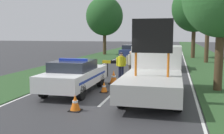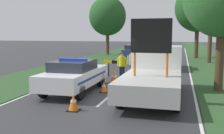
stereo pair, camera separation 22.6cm
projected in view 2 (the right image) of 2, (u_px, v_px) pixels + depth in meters
The scene contains 17 objects.
ground_plane at pixel (109, 97), 11.24m from camera, with size 160.00×160.00×0.00m, color #333335.
lane_markings at pixel (147, 63), 23.92m from camera, with size 7.25×58.75×0.01m.
grass_verge_left at pixel (106, 56), 31.91m from camera, with size 4.35×120.00×0.03m.
grass_verge_right at pixel (208, 58), 28.94m from camera, with size 4.35×120.00×0.03m.
police_car at pixel (74, 75), 12.20m from camera, with size 1.89×4.71×1.57m.
work_truck at pixel (154, 72), 11.50m from camera, with size 2.27×5.91×3.25m.
road_barrier at pixel (129, 64), 16.15m from camera, with size 3.28×0.08×1.03m.
police_officer at pixel (122, 64), 15.34m from camera, with size 0.57×0.36×1.59m.
pedestrian_civilian at pixel (132, 62), 15.70m from camera, with size 0.60×0.38×1.67m.
traffic_cone_near_police at pixel (104, 87), 12.06m from camera, with size 0.36×0.36×0.50m.
traffic_cone_centre_front at pixel (73, 103), 9.17m from camera, with size 0.42×0.42×0.58m.
traffic_cone_near_truck at pixel (114, 77), 14.13m from camera, with size 0.52×0.52×0.71m.
queued_car_suv_grey at pixel (168, 58), 20.11m from camera, with size 1.79×4.18×1.57m.
queued_car_hatch_blue at pixel (134, 52), 27.71m from camera, with size 1.88×4.24×1.52m.
roadside_tree_near_left at pixel (108, 16), 33.43m from camera, with size 4.72×4.72×7.40m.
roadside_tree_mid_left at pixel (211, 7), 23.62m from camera, with size 3.22×3.22×6.84m.
roadside_tree_mid_right at pixel (198, 8), 28.35m from camera, with size 4.91×4.91×8.04m.
Camera 2 is at (2.94, -10.59, 2.68)m, focal length 42.00 mm.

